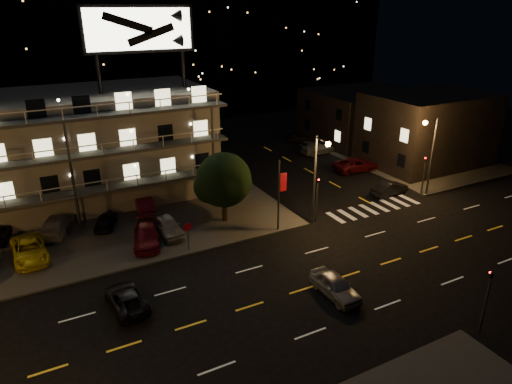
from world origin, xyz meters
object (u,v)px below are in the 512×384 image
lot_car_7 (58,224)px  side_car_0 (389,188)px  tree (223,181)px  lot_car_4 (167,226)px  lot_car_2 (29,250)px  road_car_east (335,286)px  road_car_west (126,299)px

lot_car_7 → side_car_0: (30.85, -6.50, -0.21)m
tree → lot_car_7: bearing=161.5°
lot_car_7 → lot_car_4: bearing=173.1°
lot_car_4 → lot_car_7: 9.31m
lot_car_2 → road_car_east: (17.71, -14.40, -0.15)m
tree → lot_car_2: bearing=177.2°
lot_car_2 → lot_car_4: 10.48m
lot_car_4 → road_car_west: bearing=-125.1°
lot_car_2 → lot_car_7: bearing=53.9°
lot_car_4 → side_car_0: lot_car_4 is taller
lot_car_7 → road_car_east: size_ratio=1.24×
lot_car_2 → lot_car_7: lot_car_7 is taller
road_car_east → road_car_west: (-12.59, 5.17, -0.10)m
road_car_west → road_car_east: bearing=153.4°
lot_car_4 → road_car_east: lot_car_4 is taller
tree → side_car_0: tree is taller
tree → lot_car_2: size_ratio=1.22×
lot_car_2 → road_car_east: bearing=-42.5°
lot_car_7 → road_car_east: 23.72m
tree → lot_car_7: (-13.34, 4.47, -2.97)m
lot_car_2 → lot_car_7: 4.41m
side_car_0 → road_car_west: side_car_0 is taller
tree → road_car_west: 13.96m
lot_car_2 → lot_car_7: (2.38, 3.71, 0.04)m
lot_car_4 → road_car_east: 15.28m
lot_car_2 → lot_car_7: size_ratio=0.99×
lot_car_4 → lot_car_7: lot_car_4 is taller
lot_car_4 → road_car_west: size_ratio=1.00×
side_car_0 → road_car_west: (-28.12, -6.43, -0.08)m
lot_car_7 → side_car_0: 31.53m
road_car_west → lot_car_2: bearing=-65.2°
tree → road_car_east: bearing=-81.7°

